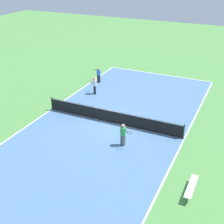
{
  "coord_description": "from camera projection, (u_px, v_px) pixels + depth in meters",
  "views": [
    {
      "loc": [
        -8.39,
        17.99,
        10.85
      ],
      "look_at": [
        0.0,
        0.0,
        0.9
      ],
      "focal_mm": 50.0,
      "sensor_mm": 36.0,
      "label": 1
    }
  ],
  "objects": [
    {
      "name": "tennis_ball_right_alley",
      "position": [
        77.0,
        122.0,
        22.59
      ],
      "size": [
        0.07,
        0.07,
        0.07
      ],
      "primitive_type": "sphere",
      "color": "#CCE033",
      "rests_on": "court_surface"
    },
    {
      "name": "tennis_ball_near_net",
      "position": [
        131.0,
        90.0,
        28.0
      ],
      "size": [
        0.07,
        0.07,
        0.07
      ],
      "primitive_type": "sphere",
      "color": "#CCE033",
      "rests_on": "court_surface"
    },
    {
      "name": "player_near_blue",
      "position": [
        99.0,
        74.0,
        29.51
      ],
      "size": [
        0.98,
        0.75,
        1.45
      ],
      "rotation": [
        0.0,
        0.0,
        5.77
      ],
      "color": "black",
      "rests_on": "court_surface"
    },
    {
      "name": "court_surface",
      "position": [
        112.0,
        123.0,
        22.6
      ],
      "size": [
        10.66,
        23.07,
        0.02
      ],
      "color": "#4C729E",
      "rests_on": "ground_plane"
    },
    {
      "name": "bench",
      "position": [
        191.0,
        187.0,
        15.77
      ],
      "size": [
        0.36,
        1.96,
        0.45
      ],
      "rotation": [
        0.0,
        0.0,
        1.57
      ],
      "color": "silver",
      "rests_on": "ground_plane"
    },
    {
      "name": "tennis_net",
      "position": [
        112.0,
        116.0,
        22.36
      ],
      "size": [
        10.46,
        0.1,
        1.04
      ],
      "color": "black",
      "rests_on": "court_surface"
    },
    {
      "name": "tennis_ball_left_sideline",
      "position": [
        121.0,
        86.0,
        28.92
      ],
      "size": [
        0.07,
        0.07,
        0.07
      ],
      "primitive_type": "sphere",
      "color": "#CCE033",
      "rests_on": "court_surface"
    },
    {
      "name": "player_far_white",
      "position": [
        95.0,
        84.0,
        26.97
      ],
      "size": [
        0.72,
        0.98,
        1.55
      ],
      "rotation": [
        0.0,
        0.0,
        5.18
      ],
      "color": "black",
      "rests_on": "court_surface"
    },
    {
      "name": "ground_plane",
      "position": [
        112.0,
        123.0,
        22.61
      ],
      "size": [
        80.0,
        80.0,
        0.0
      ],
      "primitive_type": "plane",
      "color": "#518E47"
    },
    {
      "name": "player_far_green",
      "position": [
        123.0,
        133.0,
        19.53
      ],
      "size": [
        0.99,
        0.69,
        1.53
      ],
      "rotation": [
        0.0,
        0.0,
        2.71
      ],
      "color": "#4C4C51",
      "rests_on": "court_surface"
    }
  ]
}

